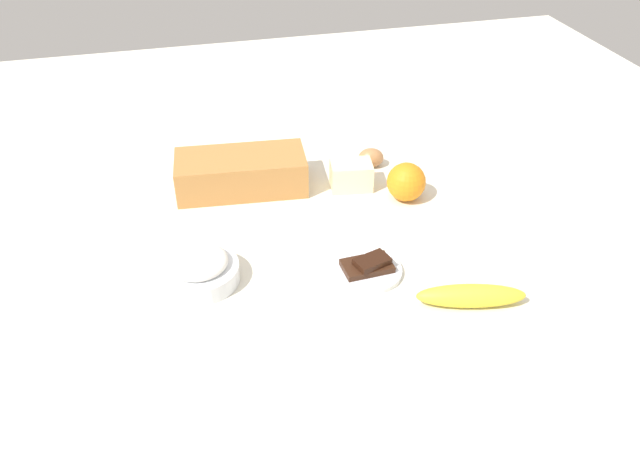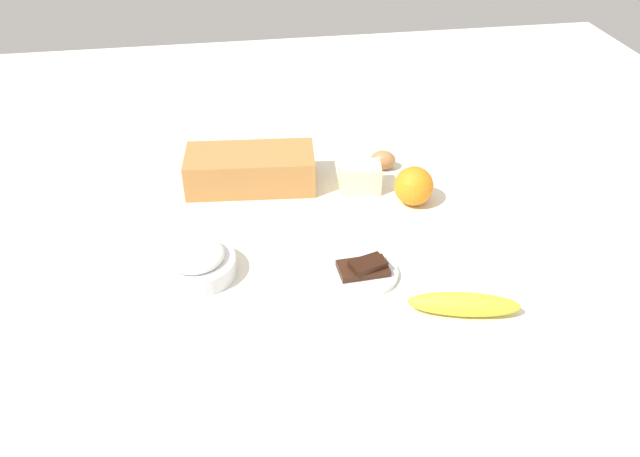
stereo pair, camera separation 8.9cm
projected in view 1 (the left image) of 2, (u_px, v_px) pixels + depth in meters
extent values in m
cube|color=silver|center=(320.00, 249.00, 1.27)|extent=(2.40, 2.40, 0.02)
cube|color=#B77A3D|center=(241.00, 173.00, 1.42)|extent=(0.29, 0.16, 0.08)
cube|color=black|center=(241.00, 171.00, 1.41)|extent=(0.28, 0.14, 0.07)
cylinder|color=white|center=(200.00, 273.00, 1.17)|extent=(0.14, 0.14, 0.03)
torus|color=white|center=(199.00, 267.00, 1.16)|extent=(0.14, 0.14, 0.01)
ellipsoid|color=white|center=(198.00, 261.00, 1.15)|extent=(0.11, 0.11, 0.04)
ellipsoid|color=yellow|center=(471.00, 296.00, 1.11)|extent=(0.20, 0.09, 0.04)
sphere|color=orange|center=(406.00, 182.00, 1.38)|extent=(0.08, 0.08, 0.08)
cube|color=#F4EDB2|center=(351.00, 175.00, 1.43)|extent=(0.10, 0.08, 0.06)
ellipsoid|color=#B07748|center=(371.00, 158.00, 1.51)|extent=(0.07, 0.06, 0.04)
cylinder|color=white|center=(367.00, 271.00, 1.19)|extent=(0.13, 0.13, 0.01)
cube|color=#381E11|center=(367.00, 266.00, 1.19)|extent=(0.09, 0.06, 0.01)
cube|color=black|center=(372.00, 261.00, 1.18)|extent=(0.07, 0.06, 0.01)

